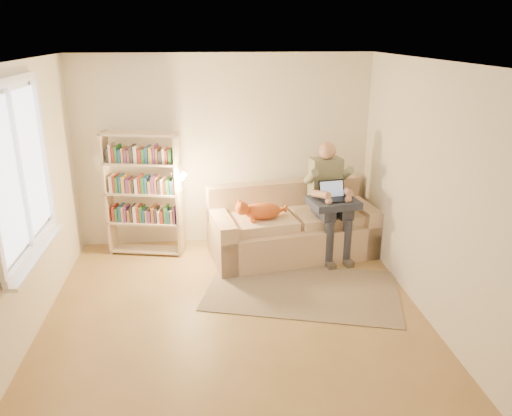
{
  "coord_description": "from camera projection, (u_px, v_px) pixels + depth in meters",
  "views": [
    {
      "loc": [
        -0.27,
        -4.44,
        2.86
      ],
      "look_at": [
        0.31,
        1.0,
        0.91
      ],
      "focal_mm": 35.0,
      "sensor_mm": 36.0,
      "label": 1
    }
  ],
  "objects": [
    {
      "name": "laptop",
      "position": [
        334.0,
        195.0,
        6.38
      ],
      "size": [
        0.39,
        0.33,
        0.3
      ],
      "rotation": [
        0.0,
        0.0,
        0.16
      ],
      "color": "black",
      "rests_on": "blanket"
    },
    {
      "name": "blanket",
      "position": [
        334.0,
        203.0,
        6.41
      ],
      "size": [
        0.67,
        0.58,
        0.09
      ],
      "primitive_type": "cube",
      "rotation": [
        0.0,
        0.0,
        0.16
      ],
      "color": "#262D42",
      "rests_on": "person"
    },
    {
      "name": "person",
      "position": [
        329.0,
        193.0,
        6.5
      ],
      "size": [
        0.5,
        0.71,
        1.51
      ],
      "rotation": [
        0.0,
        0.0,
        0.16
      ],
      "color": "gray",
      "rests_on": "sofa"
    },
    {
      "name": "wall_front",
      "position": [
        262.0,
        348.0,
        2.6
      ],
      "size": [
        4.0,
        0.02,
        2.6
      ],
      "primitive_type": "cube",
      "color": "silver",
      "rests_on": "floor"
    },
    {
      "name": "sofa",
      "position": [
        292.0,
        230.0,
        6.71
      ],
      "size": [
        2.29,
        1.31,
        0.92
      ],
      "rotation": [
        0.0,
        0.0,
        0.16
      ],
      "color": "beige",
      "rests_on": "floor"
    },
    {
      "name": "floor",
      "position": [
        236.0,
        324.0,
        5.15
      ],
      "size": [
        4.5,
        4.5,
        0.0
      ],
      "primitive_type": "plane",
      "color": "olive",
      "rests_on": "ground"
    },
    {
      "name": "wall_back",
      "position": [
        224.0,
        152.0,
        6.82
      ],
      "size": [
        4.0,
        0.02,
        2.6
      ],
      "primitive_type": "cube",
      "color": "silver",
      "rests_on": "floor"
    },
    {
      "name": "rug",
      "position": [
        303.0,
        290.0,
        5.82
      ],
      "size": [
        2.47,
        1.85,
        0.01
      ],
      "primitive_type": "cube",
      "rotation": [
        0.0,
        0.0,
        -0.28
      ],
      "color": "gray",
      "rests_on": "floor"
    },
    {
      "name": "cat",
      "position": [
        257.0,
        211.0,
        6.33
      ],
      "size": [
        0.71,
        0.34,
        0.27
      ],
      "rotation": [
        0.0,
        0.0,
        0.16
      ],
      "color": "orange",
      "rests_on": "sofa"
    },
    {
      "name": "wall_right",
      "position": [
        437.0,
        199.0,
        4.91
      ],
      "size": [
        0.02,
        4.5,
        2.6
      ],
      "primitive_type": "cube",
      "color": "silver",
      "rests_on": "floor"
    },
    {
      "name": "window",
      "position": [
        26.0,
        198.0,
        4.68
      ],
      "size": [
        0.12,
        1.52,
        1.69
      ],
      "color": "white",
      "rests_on": "wall_left"
    },
    {
      "name": "ceiling",
      "position": [
        232.0,
        63.0,
        4.27
      ],
      "size": [
        4.0,
        4.5,
        0.02
      ],
      "primitive_type": "cube",
      "color": "white",
      "rests_on": "wall_back"
    },
    {
      "name": "wall_left",
      "position": [
        14.0,
        214.0,
        4.51
      ],
      "size": [
        0.02,
        4.5,
        2.6
      ],
      "primitive_type": "cube",
      "color": "silver",
      "rests_on": "floor"
    },
    {
      "name": "bookshelf",
      "position": [
        143.0,
        188.0,
        6.51
      ],
      "size": [
        1.09,
        0.52,
        1.66
      ],
      "rotation": [
        0.0,
        0.0,
        -0.21
      ],
      "color": "beige",
      "rests_on": "floor"
    }
  ]
}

